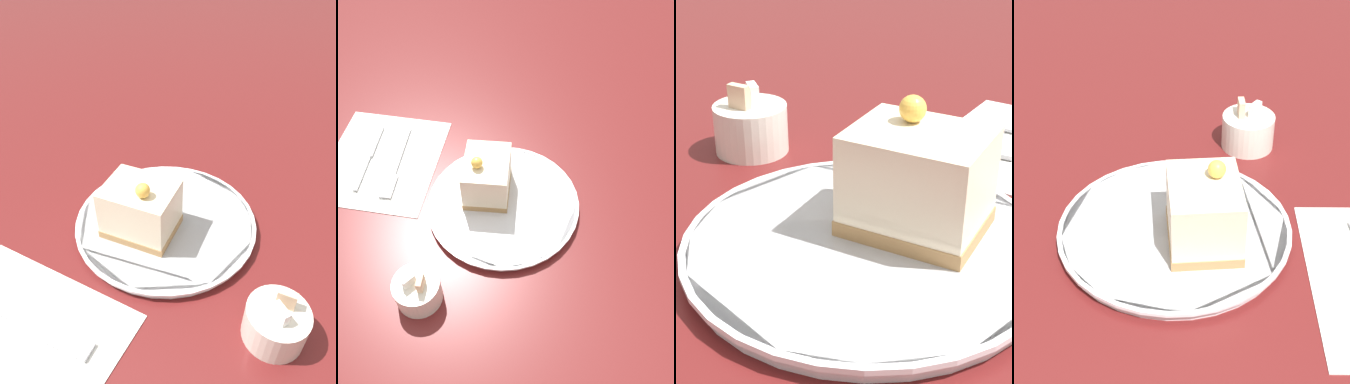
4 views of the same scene
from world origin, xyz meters
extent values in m
plane|color=#5B1919|center=(0.00, 0.00, 0.00)|extent=(4.00, 4.00, 0.00)
cylinder|color=white|center=(-0.04, -0.02, 0.01)|extent=(0.25, 0.25, 0.01)
cylinder|color=white|center=(-0.04, -0.02, 0.01)|extent=(0.26, 0.26, 0.00)
cube|color=#9E7547|center=(0.00, -0.04, 0.02)|extent=(0.10, 0.11, 0.01)
cube|color=beige|center=(0.00, -0.04, 0.06)|extent=(0.10, 0.11, 0.06)
sphere|color=#EFB747|center=(0.01, -0.02, 0.10)|extent=(0.02, 0.02, 0.02)
cube|color=#B2B2B7|center=(0.17, 0.02, 0.01)|extent=(0.04, 0.06, 0.00)
cylinder|color=silver|center=(0.01, 0.18, 0.02)|extent=(0.07, 0.07, 0.05)
cube|color=#D8B28C|center=(0.00, 0.18, 0.06)|extent=(0.01, 0.02, 0.02)
cube|color=white|center=(0.02, 0.18, 0.05)|extent=(0.02, 0.02, 0.02)
camera|label=1|loc=(0.25, 0.24, 0.39)|focal=35.00mm
camera|label=2|loc=(-0.21, 0.37, 0.60)|focal=40.00mm
camera|label=3|loc=(-0.30, -0.29, 0.25)|focal=60.00mm
camera|label=4|loc=(0.11, -0.54, 0.47)|focal=60.00mm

